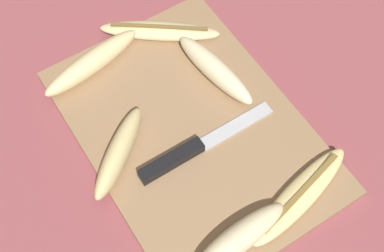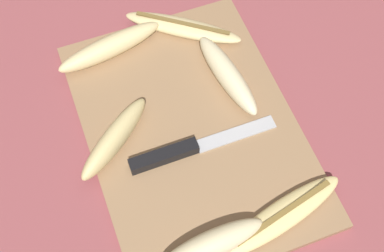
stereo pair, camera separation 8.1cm
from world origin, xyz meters
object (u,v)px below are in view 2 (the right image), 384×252
at_px(knife, 177,152).
at_px(banana_mellow_near, 183,27).
at_px(banana_golden_short, 283,215).
at_px(banana_cream_curved, 212,244).
at_px(banana_pale_long, 227,75).
at_px(banana_spotted_left, 114,138).
at_px(banana_ripe_center, 110,47).

xyz_separation_m(knife, banana_mellow_near, (-0.21, 0.09, 0.00)).
bearing_deg(banana_golden_short, banana_cream_curved, -86.95).
xyz_separation_m(banana_cream_curved, banana_pale_long, (-0.25, 0.12, -0.00)).
distance_m(banana_mellow_near, banana_spotted_left, 0.24).
bearing_deg(banana_ripe_center, banana_golden_short, 21.72).
height_order(banana_spotted_left, banana_pale_long, banana_spotted_left).
bearing_deg(banana_ripe_center, banana_cream_curved, 5.41).
distance_m(banana_ripe_center, banana_golden_short, 0.39).
height_order(banana_cream_curved, banana_spotted_left, banana_spotted_left).
bearing_deg(banana_mellow_near, knife, -22.30).
height_order(knife, banana_ripe_center, banana_ripe_center).
bearing_deg(banana_cream_curved, banana_mellow_near, 165.73).
bearing_deg(banana_golden_short, banana_mellow_near, -177.54).
relative_size(knife, banana_spotted_left, 1.61).
bearing_deg(banana_ripe_center, knife, 10.44).
height_order(banana_mellow_near, banana_cream_curved, banana_cream_curved).
distance_m(banana_mellow_near, banana_golden_short, 0.36).
xyz_separation_m(banana_spotted_left, banana_pale_long, (-0.05, 0.20, -0.00)).
bearing_deg(banana_spotted_left, banana_ripe_center, 165.84).
bearing_deg(banana_mellow_near, banana_ripe_center, -89.59).
bearing_deg(banana_ripe_center, banana_pale_long, 53.14).
bearing_deg(banana_ripe_center, banana_mellow_near, 90.41).
relative_size(banana_mellow_near, banana_ripe_center, 1.00).
height_order(banana_ripe_center, banana_cream_curved, banana_cream_curved).
xyz_separation_m(banana_mellow_near, banana_pale_long, (0.12, 0.03, 0.01)).
height_order(banana_golden_short, banana_pale_long, banana_pale_long).
distance_m(knife, banana_ripe_center, 0.22).
distance_m(knife, banana_pale_long, 0.15).
xyz_separation_m(knife, banana_spotted_left, (-0.05, -0.08, 0.01)).
distance_m(banana_spotted_left, banana_golden_short, 0.27).
height_order(banana_spotted_left, banana_golden_short, banana_spotted_left).
distance_m(banana_mellow_near, banana_cream_curved, 0.38).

